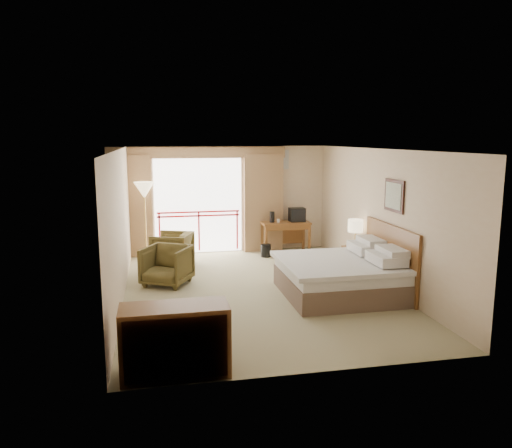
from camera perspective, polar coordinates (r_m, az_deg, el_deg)
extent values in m
plane|color=#958D65|center=(9.73, 0.12, -7.57)|extent=(7.00, 7.00, 0.00)
plane|color=white|center=(9.29, 0.13, 8.53)|extent=(7.00, 7.00, 0.00)
plane|color=beige|center=(12.83, -3.06, 2.85)|extent=(5.00, 0.00, 5.00)
plane|color=beige|center=(6.11, 6.83, -5.09)|extent=(5.00, 0.00, 5.00)
plane|color=beige|center=(9.25, -15.23, -0.24)|extent=(0.00, 7.00, 7.00)
plane|color=beige|center=(10.22, 13.99, 0.75)|extent=(0.00, 7.00, 7.00)
plane|color=white|center=(12.74, -6.60, 2.06)|extent=(2.40, 0.00, 2.40)
cube|color=red|center=(12.75, -6.57, 0.94)|extent=(2.09, 0.03, 0.04)
cube|color=red|center=(12.74, -6.58, 1.38)|extent=(2.09, 0.03, 0.04)
cube|color=red|center=(12.77, -10.96, -0.99)|extent=(0.04, 0.03, 1.00)
cube|color=red|center=(12.82, -6.53, -0.83)|extent=(0.04, 0.03, 1.00)
cube|color=red|center=(12.94, -2.16, -0.67)|extent=(0.04, 0.03, 1.00)
cube|color=brown|center=(12.57, -14.07, 1.95)|extent=(1.00, 0.26, 2.50)
cube|color=brown|center=(12.85, 0.80, 2.42)|extent=(1.00, 0.26, 2.50)
cube|color=brown|center=(12.52, -6.68, 8.13)|extent=(4.40, 0.22, 0.28)
cube|color=silver|center=(12.97, 2.66, 7.36)|extent=(0.50, 0.04, 0.50)
cube|color=brown|center=(9.52, 9.51, -6.86)|extent=(2.05, 2.00, 0.40)
cube|color=silver|center=(9.44, 9.56, -5.11)|extent=(2.01, 1.96, 0.22)
cube|color=silver|center=(9.39, 9.29, -4.37)|extent=(2.09, 2.06, 0.08)
cube|color=silver|center=(9.25, 14.67, -3.82)|extent=(0.50, 0.75, 0.18)
cube|color=silver|center=(10.04, 12.41, -2.66)|extent=(0.50, 0.75, 0.18)
cube|color=silver|center=(9.28, 15.42, -3.05)|extent=(0.40, 0.70, 0.14)
cube|color=silver|center=(10.07, 13.12, -1.95)|extent=(0.40, 0.70, 0.14)
cube|color=brown|center=(9.81, 15.11, -3.85)|extent=(0.06, 2.10, 1.30)
cube|color=black|center=(9.61, 15.51, 3.13)|extent=(0.03, 0.72, 0.60)
cube|color=silver|center=(9.60, 15.41, 3.13)|extent=(0.01, 0.60, 0.48)
cube|color=brown|center=(10.91, 11.27, -4.17)|extent=(0.46, 0.54, 0.61)
cylinder|color=tan|center=(10.88, 11.23, -2.35)|extent=(0.13, 0.13, 0.04)
cylinder|color=tan|center=(10.85, 11.26, -1.47)|extent=(0.03, 0.03, 0.34)
cylinder|color=#FFE5B2|center=(10.80, 11.30, -0.19)|extent=(0.32, 0.32, 0.26)
cube|color=black|center=(10.68, 11.40, -2.55)|extent=(0.23, 0.20, 0.09)
cube|color=brown|center=(12.70, 3.38, 0.14)|extent=(1.22, 0.59, 0.05)
cube|color=brown|center=(12.40, 1.16, -1.95)|extent=(0.06, 0.06, 0.75)
cube|color=brown|center=(12.69, 6.11, -1.73)|extent=(0.06, 0.06, 0.75)
cube|color=brown|center=(12.88, 0.67, -1.50)|extent=(0.06, 0.06, 0.75)
cube|color=brown|center=(13.16, 5.44, -1.30)|extent=(0.06, 0.06, 0.75)
cube|color=brown|center=(12.99, 3.08, -1.05)|extent=(1.12, 0.03, 0.56)
cube|color=brown|center=(12.46, 3.69, -0.43)|extent=(1.12, 0.03, 0.12)
cube|color=black|center=(12.74, 4.70, 1.06)|extent=(0.39, 0.30, 0.35)
cube|color=black|center=(12.60, 4.89, 0.96)|extent=(0.35, 0.02, 0.28)
cylinder|color=black|center=(12.59, 1.85, 0.80)|extent=(0.13, 0.13, 0.28)
cylinder|color=white|center=(12.59, 2.56, 0.37)|extent=(0.07, 0.07, 0.09)
cylinder|color=black|center=(12.35, 1.13, -3.05)|extent=(0.28, 0.28, 0.31)
imported|color=#443A1D|center=(11.73, -9.51, -4.66)|extent=(1.08, 1.07, 0.77)
imported|color=#443A1D|center=(10.25, -10.09, -6.82)|extent=(1.15, 1.16, 0.79)
cylinder|color=black|center=(10.78, -10.47, -3.05)|extent=(0.51, 0.51, 0.04)
cylinder|color=black|center=(10.84, -10.43, -4.41)|extent=(0.06, 0.06, 0.51)
cylinder|color=black|center=(10.91, -10.39, -5.70)|extent=(0.37, 0.37, 0.03)
imported|color=white|center=(10.78, -10.47, -2.94)|extent=(0.23, 0.28, 0.02)
cylinder|color=tan|center=(12.33, -12.36, -3.97)|extent=(0.31, 0.31, 0.03)
cylinder|color=tan|center=(12.16, -12.50, -0.30)|extent=(0.03, 0.03, 1.64)
cone|color=#FFE5B2|center=(12.04, -12.66, 3.80)|extent=(0.48, 0.48, 0.38)
cube|color=brown|center=(6.41, -9.23, -12.97)|extent=(1.33, 0.56, 0.89)
cube|color=black|center=(6.16, -9.12, -13.97)|extent=(1.22, 0.02, 0.78)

